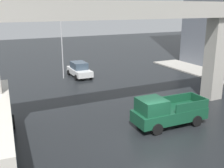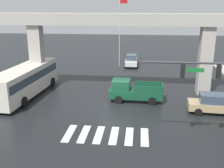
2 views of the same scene
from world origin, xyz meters
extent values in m
plane|color=black|center=(0.00, 0.00, 0.00)|extent=(120.00, 120.00, 0.00)
cube|color=#ADA89E|center=(0.00, 4.58, 7.60)|extent=(52.61, 1.87, 1.20)
cube|color=#ADA89E|center=(8.90, 4.58, 3.50)|extent=(1.30, 1.30, 7.00)
cube|color=#14472D|center=(1.96, 1.54, 0.78)|extent=(5.16, 2.06, 0.80)
cube|color=#14472D|center=(0.51, 1.59, 1.63)|extent=(1.75, 1.80, 0.90)
cube|color=#3F5160|center=(0.04, 1.60, 1.63)|extent=(0.15, 1.67, 0.77)
cube|color=#14472D|center=(3.08, 0.63, 1.48)|extent=(2.65, 0.18, 0.60)
cube|color=#14472D|center=(3.13, 2.38, 1.48)|extent=(2.65, 0.18, 0.60)
cube|color=#14472D|center=(4.46, 1.46, 1.48)|extent=(0.15, 1.75, 0.60)
cylinder|color=black|center=(0.35, 0.69, 0.38)|extent=(0.77, 0.30, 0.76)
cylinder|color=black|center=(0.41, 2.49, 0.38)|extent=(0.77, 0.30, 0.76)
cylinder|color=black|center=(3.51, 0.59, 0.38)|extent=(0.77, 0.30, 0.76)
cylinder|color=black|center=(3.57, 2.39, 0.38)|extent=(0.77, 0.30, 0.76)
cylinder|color=black|center=(-7.76, 5.63, 0.48)|extent=(0.42, 0.98, 0.96)
cube|color=silver|center=(0.98, 16.93, 0.64)|extent=(1.78, 4.31, 0.64)
cube|color=#384756|center=(0.97, 17.03, 1.34)|extent=(1.50, 2.24, 0.76)
cylinder|color=black|center=(1.84, 15.60, 0.32)|extent=(0.24, 0.64, 0.64)
cylinder|color=black|center=(0.12, 15.59, 0.32)|extent=(0.24, 0.64, 0.64)
cylinder|color=black|center=(1.83, 18.27, 0.32)|extent=(0.24, 0.64, 0.64)
cylinder|color=black|center=(0.11, 18.26, 0.32)|extent=(0.24, 0.64, 0.64)
cylinder|color=silver|center=(-0.88, 17.09, 4.99)|extent=(0.12, 0.12, 9.99)
camera|label=1|loc=(-9.13, -12.14, 7.79)|focal=43.56mm
camera|label=2|loc=(2.26, -23.60, 9.17)|focal=43.59mm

